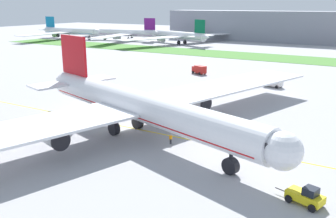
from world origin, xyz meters
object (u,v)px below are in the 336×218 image
Objects in this scene: service_truck_baggage_loader at (199,69)px; parked_airliner_far_centre at (127,33)px; pushback_tug at (306,196)px; parked_airliner_far_left at (69,31)px; ground_crew_wingwalker_port at (171,138)px; airliner_foreground at (136,106)px; service_truck_fuel_bowser at (273,81)px; parked_airliner_far_right at (179,35)px; ground_crew_marshaller_front at (18,133)px.

service_truck_baggage_loader is 0.07× the size of parked_airliner_far_centre.
pushback_tug is 228.43m from parked_airliner_far_left.
service_truck_baggage_loader reaches higher than ground_crew_wingwalker_port.
airliner_foreground is at bearing -73.81° from service_truck_baggage_loader.
parked_airliner_far_left is at bearing -169.90° from parked_airliner_far_centre.
ground_crew_wingwalker_port is (7.09, -0.40, -4.37)m from airliner_foreground.
service_truck_fuel_bowser is at bearing 80.27° from airliner_foreground.
airliner_foreground is 155.63m from parked_airliner_far_right.
parked_airliner_far_right is at bearing 116.52° from airliner_foreground.
service_truck_fuel_bowser is (8.90, 51.89, -3.86)m from airliner_foreground.
ground_crew_marshaller_front is 68.26m from service_truck_fuel_bowser.
ground_crew_marshaller_front is 159.98m from parked_airliner_far_right.
airliner_foreground is at bearing -41.82° from parked_airliner_far_left.
airliner_foreground is at bearing 35.42° from ground_crew_marshaller_front.
airliner_foreground is at bearing -99.73° from service_truck_fuel_bowser.
parked_airliner_far_centre is (-91.03, 152.00, 3.74)m from ground_crew_marshaller_front.
parked_airliner_far_left reaches higher than parked_airliner_far_centre.
airliner_foreground is 176.73m from parked_airliner_far_centre.
parked_airliner_far_left is (-178.74, 142.18, 3.69)m from pushback_tug.
parked_airliner_far_centre is at bearing 129.08° from ground_crew_wingwalker_port.
parked_airliner_far_right reaches higher than service_truck_fuel_bowser.
parked_airliner_far_right is (-76.57, 139.66, 3.77)m from ground_crew_wingwalker_port.
parked_airliner_far_centre is at bearing 142.69° from service_truck_fuel_bowser.
ground_crew_marshaller_front is (-46.28, -2.44, -0.06)m from pushback_tug.
airliner_foreground is 31.68m from pushback_tug.
airliner_foreground is at bearing 163.09° from pushback_tug.
parked_airliner_far_left is 1.01× the size of parked_airliner_far_right.
parked_airliner_far_right reaches higher than service_truck_baggage_loader.
service_truck_baggage_loader is (-0.96, 70.87, 0.55)m from ground_crew_marshaller_front.
airliner_foreground reaches higher than ground_crew_marshaller_front.
pushback_tug reaches higher than ground_crew_wingwalker_port.
parked_airliner_far_left is (-148.72, 133.05, -0.68)m from airliner_foreground.
ground_crew_marshaller_front is at bearing -59.08° from parked_airliner_far_centre.
service_truck_fuel_bowser is 177.32m from parked_airliner_far_left.
parked_airliner_far_centre is at bearing 178.22° from parked_airliner_far_right.
service_truck_baggage_loader reaches higher than ground_crew_marshaller_front.
service_truck_baggage_loader is at bearing -29.28° from parked_airliner_far_left.
parked_airliner_far_left is (-155.81, 133.46, 3.69)m from ground_crew_wingwalker_port.
parked_airliner_far_right is at bearing 4.48° from parked_airliner_far_left.
service_truck_baggage_loader is at bearing 90.78° from ground_crew_marshaller_front.
pushback_tug is 1.04× the size of service_truck_fuel_bowser.
pushback_tug is 64.58m from service_truck_fuel_bowser.
service_truck_fuel_bowser is at bearing -27.25° from parked_airliner_far_left.
ground_crew_marshaller_front is 0.29× the size of service_truck_baggage_loader.
ground_crew_wingwalker_port is 52.33m from service_truck_fuel_bowser.
parked_airliner_far_centre is at bearing 132.56° from pushback_tug.
airliner_foreground is at bearing -63.48° from parked_airliner_far_right.
parked_airliner_far_left is at bearing 138.18° from airliner_foreground.
parked_airliner_far_centre is at bearing 10.10° from parked_airliner_far_left.
parked_airliner_far_right reaches higher than ground_crew_marshaller_front.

